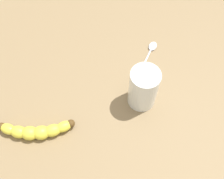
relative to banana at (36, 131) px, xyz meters
The scene contains 4 objects.
wooden_tabletop 13.27cm from the banana, 132.32° to the right, with size 120.00×120.00×3.00cm, color olive.
banana is the anchor object (origin of this frame).
smoothie_glass 29.36cm from the banana, 145.07° to the right, with size 7.55×7.55×12.65cm.
teaspoon 41.96cm from the banana, 123.69° to the right, with size 3.27×11.29×0.80cm.
Camera 1 is at (-16.52, 28.61, 69.78)cm, focal length 43.73 mm.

